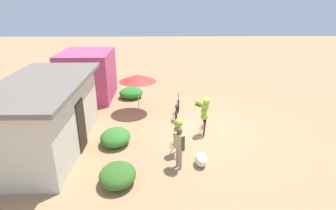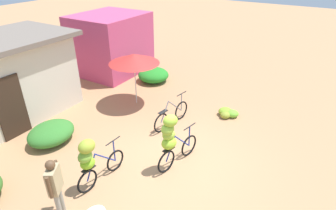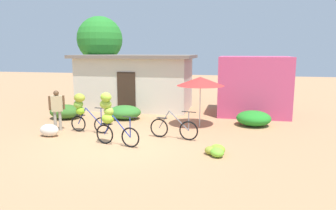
% 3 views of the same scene
% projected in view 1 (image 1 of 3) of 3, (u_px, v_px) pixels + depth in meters
% --- Properties ---
extents(ground_plane, '(60.00, 60.00, 0.00)m').
position_uv_depth(ground_plane, '(202.00, 130.00, 12.81)').
color(ground_plane, tan).
extents(building_low, '(6.08, 3.11, 2.78)m').
position_uv_depth(building_low, '(45.00, 116.00, 10.79)').
color(building_low, beige).
rests_on(building_low, ground).
extents(shop_pink, '(3.20, 2.80, 2.73)m').
position_uv_depth(shop_pink, '(88.00, 75.00, 16.33)').
color(shop_pink, '#C74572').
rests_on(shop_pink, ground).
extents(hedge_bush_front_left, '(1.39, 1.20, 0.63)m').
position_uv_depth(hedge_bush_front_left, '(118.00, 175.00, 9.13)').
color(hedge_bush_front_left, '#356724').
rests_on(hedge_bush_front_left, ground).
extents(hedge_bush_front_right, '(1.46, 1.22, 0.61)m').
position_uv_depth(hedge_bush_front_right, '(115.00, 137.00, 11.56)').
color(hedge_bush_front_right, '#34782C').
rests_on(hedge_bush_front_right, ground).
extents(hedge_bush_mid, '(1.38, 1.38, 0.60)m').
position_uv_depth(hedge_bush_mid, '(131.00, 93.00, 16.71)').
color(hedge_bush_mid, '#248726').
rests_on(hedge_bush_mid, ground).
extents(market_umbrella, '(1.87, 1.87, 1.99)m').
position_uv_depth(market_umbrella, '(138.00, 78.00, 14.20)').
color(market_umbrella, beige).
rests_on(market_umbrella, ground).
extents(bicycle_leftmost, '(1.56, 0.42, 1.46)m').
position_uv_depth(bicycle_leftmost, '(178.00, 132.00, 10.72)').
color(bicycle_leftmost, black).
rests_on(bicycle_leftmost, ground).
extents(bicycle_near_pile, '(1.58, 0.50, 1.70)m').
position_uv_depth(bicycle_near_pile, '(205.00, 113.00, 12.20)').
color(bicycle_near_pile, black).
rests_on(bicycle_near_pile, ground).
extents(bicycle_center_loaded, '(1.73, 0.31, 1.00)m').
position_uv_depth(bicycle_center_loaded, '(177.00, 109.00, 14.15)').
color(bicycle_center_loaded, black).
rests_on(bicycle_center_loaded, ground).
extents(banana_pile_on_ground, '(0.75, 0.87, 0.28)m').
position_uv_depth(banana_pile_on_ground, '(202.00, 102.00, 15.69)').
color(banana_pile_on_ground, '#86AE2D').
rests_on(banana_pile_on_ground, ground).
extents(produce_sack, '(0.71, 0.46, 0.44)m').
position_uv_depth(produce_sack, '(201.00, 159.00, 10.15)').
color(produce_sack, silver).
rests_on(produce_sack, ground).
extents(person_vendor, '(0.50, 0.38, 1.54)m').
position_uv_depth(person_vendor, '(179.00, 144.00, 9.74)').
color(person_vendor, gray).
rests_on(person_vendor, ground).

